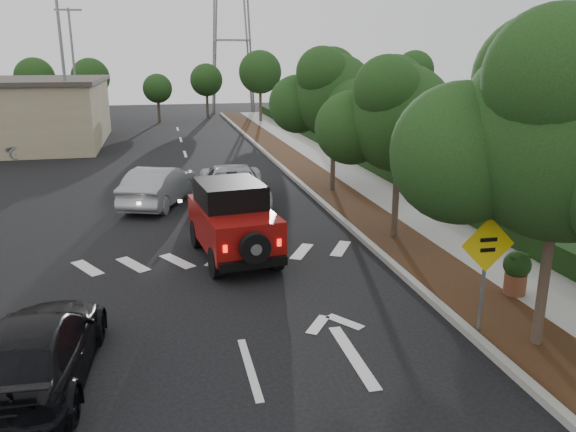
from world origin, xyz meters
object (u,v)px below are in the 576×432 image
object	(u,v)px
silver_suv_ahead	(233,188)
black_suv_oncoming	(37,350)
speed_hump_sign	(486,259)
red_jeep	(232,219)

from	to	relation	value
silver_suv_ahead	black_suv_oncoming	distance (m)	12.08
silver_suv_ahead	black_suv_oncoming	size ratio (longest dim) A/B	1.21
speed_hump_sign	red_jeep	bearing A→B (deg)	128.39
red_jeep	speed_hump_sign	bearing A→B (deg)	-60.85
silver_suv_ahead	speed_hump_sign	distance (m)	11.75
black_suv_oncoming	speed_hump_sign	world-z (taller)	speed_hump_sign
black_suv_oncoming	speed_hump_sign	size ratio (longest dim) A/B	1.87
black_suv_oncoming	red_jeep	bearing A→B (deg)	-121.96
speed_hump_sign	silver_suv_ahead	bearing A→B (deg)	110.12
silver_suv_ahead	black_suv_oncoming	xyz separation A→B (m)	(-4.84, -11.06, -0.10)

